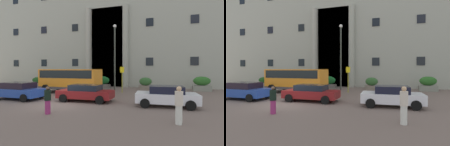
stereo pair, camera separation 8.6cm
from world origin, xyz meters
TOP-DOWN VIEW (x-y plane):
  - ground_plane at (0.00, 0.00)m, footprint 80.00×64.00m
  - office_building_facade at (-0.00, 17.48)m, footprint 42.30×9.68m
  - orange_minibus at (-2.25, 5.50)m, footprint 6.59×2.84m
  - bus_stop_sign at (3.12, 6.99)m, footprint 0.44×0.08m
  - hedge_planter_east at (-6.45, 10.13)m, footprint 1.57×0.77m
  - hedge_planter_far_east at (-0.22, 10.37)m, footprint 1.84×0.79m
  - hedge_planter_far_west at (5.30, 10.56)m, footprint 1.59×0.79m
  - hedge_planter_entrance_left at (11.69, 10.78)m, footprint 1.93×0.94m
  - hedge_planter_west at (-10.31, 10.20)m, footprint 1.88×0.74m
  - parked_coupe_end at (7.48, 1.02)m, footprint 4.06×2.08m
  - parked_compact_extra at (1.45, 1.29)m, footprint 4.32×1.97m
  - parked_estate_mid at (-4.32, 0.62)m, footprint 4.29×2.22m
  - scooter_by_planter at (-7.21, 3.04)m, footprint 2.00×0.71m
  - pedestrian_woman_with_bag at (7.91, -2.80)m, footprint 0.36×0.36m
  - pedestrian_child_trailing at (1.02, -2.84)m, footprint 0.36×0.36m
  - lamppost_plaza_centre at (1.79, 8.94)m, footprint 0.40×0.40m

SIDE VIEW (x-z plane):
  - ground_plane at x=0.00m, z-range -0.12..0.00m
  - scooter_by_planter at x=-7.21m, z-range 0.01..0.91m
  - hedge_planter_west at x=-10.31m, z-range -0.02..1.34m
  - parked_compact_extra at x=1.45m, z-range 0.03..1.33m
  - parked_coupe_end at x=7.48m, z-range 0.02..1.41m
  - hedge_planter_far_west at x=5.30m, z-range -0.02..1.47m
  - parked_estate_mid at x=-4.32m, z-range 0.02..1.44m
  - hedge_planter_far_east at x=-0.22m, z-range -0.03..1.55m
  - pedestrian_child_trailing at x=1.02m, z-range 0.00..1.55m
  - hedge_planter_east at x=-6.45m, z-range -0.03..1.62m
  - hedge_planter_entrance_left at x=11.69m, z-range -0.03..1.65m
  - pedestrian_woman_with_bag at x=7.91m, z-range 0.01..1.74m
  - orange_minibus at x=-2.25m, z-range 0.26..2.78m
  - bus_stop_sign at x=3.12m, z-range 0.32..3.09m
  - lamppost_plaza_centre at x=1.79m, z-range 0.63..8.53m
  - office_building_facade at x=0.00m, z-range 0.00..16.25m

